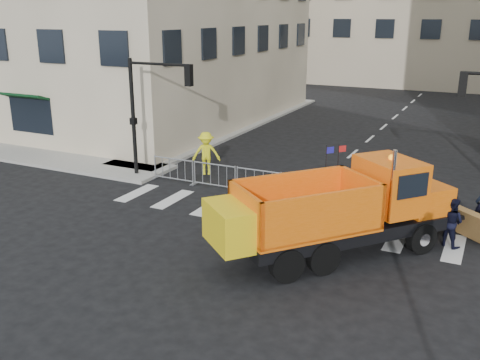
% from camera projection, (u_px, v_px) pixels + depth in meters
% --- Properties ---
extents(ground, '(120.00, 120.00, 0.00)m').
position_uv_depth(ground, '(207.00, 282.00, 15.16)').
color(ground, black).
rests_on(ground, ground).
extents(sidewalk_back, '(64.00, 5.00, 0.15)m').
position_uv_depth(sidewalk_back, '(306.00, 193.00, 22.42)').
color(sidewalk_back, gray).
rests_on(sidewalk_back, ground).
extents(traffic_light_left, '(0.18, 0.18, 5.40)m').
position_uv_depth(traffic_light_left, '(133.00, 119.00, 24.14)').
color(traffic_light_left, black).
rests_on(traffic_light_left, ground).
extents(crowd_barriers, '(12.60, 0.60, 1.10)m').
position_uv_depth(crowd_barriers, '(282.00, 185.00, 21.82)').
color(crowd_barriers, '#9EA0A5').
rests_on(crowd_barriers, ground).
extents(plow_truck, '(7.68, 8.41, 3.50)m').
position_uv_depth(plow_truck, '(336.00, 208.00, 16.38)').
color(plow_truck, black).
rests_on(plow_truck, ground).
extents(cop_b, '(1.00, 0.93, 1.66)m').
position_uv_depth(cop_b, '(451.00, 222.00, 17.26)').
color(cop_b, black).
rests_on(cop_b, ground).
extents(worker, '(1.48, 1.27, 1.99)m').
position_uv_depth(worker, '(206.00, 153.00, 24.43)').
color(worker, yellow).
rests_on(worker, sidewalk_back).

